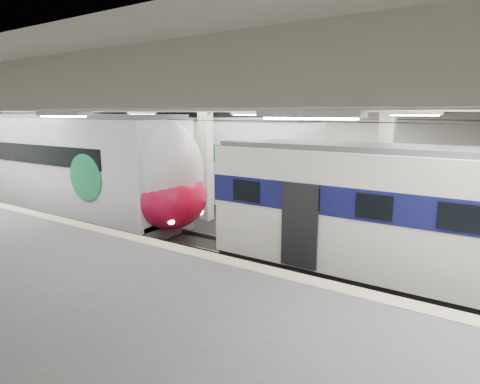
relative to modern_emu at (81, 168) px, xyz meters
The scene contains 4 objects.
station_hall 8.34m from the modern_emu, 12.08° to the right, with size 36.00×24.00×5.75m.
modern_emu is the anchor object (origin of this frame).
older_rer 14.88m from the modern_emu, ahead, with size 12.20×2.70×4.08m.
far_train 5.83m from the modern_emu, 70.59° to the left, with size 14.97×3.62×4.71m.
Camera 1 is at (8.42, -11.50, 4.97)m, focal length 30.00 mm.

